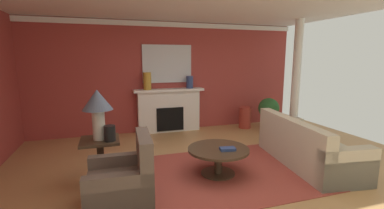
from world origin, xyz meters
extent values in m
plane|color=tan|center=(0.00, 0.00, 0.00)|extent=(8.68, 8.68, 0.00)
cube|color=#9E3833|center=(0.00, 2.97, 1.41)|extent=(7.28, 0.12, 2.81)
cube|color=white|center=(0.00, 2.89, 2.73)|extent=(7.28, 0.08, 0.12)
cube|color=#993D33|center=(0.22, -0.06, 0.01)|extent=(3.20, 2.25, 0.01)
cube|color=white|center=(0.04, 2.77, 0.53)|extent=(1.60, 0.25, 1.06)
cube|color=black|center=(0.04, 2.75, 0.35)|extent=(0.70, 0.26, 0.60)
cube|color=white|center=(0.04, 2.74, 1.09)|extent=(1.80, 0.35, 0.06)
cube|color=silver|center=(0.04, 2.88, 1.75)|extent=(1.27, 0.04, 0.96)
cube|color=#BCB299|center=(1.94, -0.14, 0.23)|extent=(1.16, 2.20, 0.45)
cube|color=#BCB299|center=(1.59, -0.10, 0.65)|extent=(0.47, 2.11, 0.40)
cube|color=#BCB299|center=(1.82, -1.08, 0.31)|extent=(0.92, 0.31, 0.62)
cube|color=#BCB299|center=(2.06, 0.80, 0.31)|extent=(0.92, 0.31, 0.62)
cube|color=brown|center=(-1.37, -0.60, 0.22)|extent=(0.84, 0.84, 0.44)
cube|color=brown|center=(-1.05, -0.61, 0.70)|extent=(0.20, 0.81, 0.51)
cube|color=brown|center=(-1.35, -0.27, 0.30)|extent=(0.81, 0.18, 0.60)
cube|color=brown|center=(-1.38, -0.93, 0.30)|extent=(0.81, 0.18, 0.60)
cylinder|color=#3D2D1E|center=(0.22, -0.06, 0.43)|extent=(1.00, 1.00, 0.04)
cylinder|color=#3D2D1E|center=(0.22, -0.06, 0.21)|extent=(0.12, 0.12, 0.41)
cylinder|color=#3D2D1E|center=(0.22, -0.06, 0.01)|extent=(0.56, 0.56, 0.03)
cube|color=#3D2D1E|center=(-1.60, 0.20, 0.68)|extent=(0.56, 0.56, 0.04)
cube|color=#3D2D1E|center=(-1.60, 0.20, 0.33)|extent=(0.10, 0.10, 0.66)
cube|color=#3D2D1E|center=(-1.60, 0.20, 0.02)|extent=(0.45, 0.45, 0.04)
cylinder|color=beige|center=(-1.60, 0.20, 0.92)|extent=(0.18, 0.18, 0.45)
cone|color=#4C566B|center=(-1.60, 0.20, 1.30)|extent=(0.44, 0.44, 0.30)
cylinder|color=navy|center=(0.59, 2.71, 1.28)|extent=(0.18, 0.18, 0.32)
cylinder|color=#9E3328|center=(2.11, 2.46, 0.29)|extent=(0.33, 0.33, 0.57)
cylinder|color=#B7892D|center=(-0.51, 2.71, 1.34)|extent=(0.19, 0.19, 0.43)
cylinder|color=black|center=(-1.45, 0.08, 0.81)|extent=(0.17, 0.17, 0.23)
cube|color=navy|center=(0.32, -0.20, 0.47)|extent=(0.26, 0.18, 0.05)
cylinder|color=#BCB29E|center=(2.71, 2.25, 0.15)|extent=(0.32, 0.32, 0.30)
sphere|color=#28602D|center=(2.71, 2.25, 0.55)|extent=(0.56, 0.56, 0.56)
cylinder|color=white|center=(2.96, 1.54, 1.41)|extent=(0.20, 0.20, 2.81)
camera|label=1|loc=(-1.45, -3.86, 1.90)|focal=24.81mm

